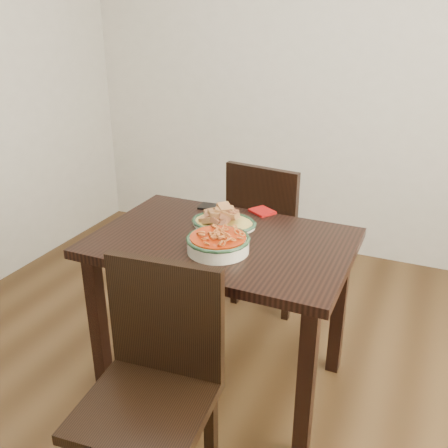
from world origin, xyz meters
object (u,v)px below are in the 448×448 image
at_px(chair_near, 155,376).
at_px(smartphone, 215,207).
at_px(dining_table, 222,262).
at_px(chair_far, 269,228).
at_px(noodle_bowl, 218,241).
at_px(fish_plate, 224,216).

xyz_separation_m(chair_near, smartphone, (-0.20, 0.93, 0.26)).
bearing_deg(dining_table, smartphone, 119.50).
distance_m(chair_far, noodle_bowl, 0.90).
relative_size(chair_far, smartphone, 5.60).
distance_m(chair_near, fish_plate, 0.81).
relative_size(chair_near, noodle_bowl, 3.41).
relative_size(chair_near, fish_plate, 3.02).
distance_m(dining_table, noodle_bowl, 0.20).
height_order(dining_table, chair_near, chair_near).
xyz_separation_m(fish_plate, noodle_bowl, (0.09, -0.25, -0.00)).
relative_size(dining_table, chair_far, 1.23).
height_order(chair_near, fish_plate, chair_near).
distance_m(chair_far, smartphone, 0.51).
bearing_deg(chair_near, noodle_bowl, 83.54).
height_order(dining_table, fish_plate, fish_plate).
xyz_separation_m(dining_table, noodle_bowl, (0.03, -0.12, 0.16)).
height_order(fish_plate, noodle_bowl, fish_plate).
bearing_deg(fish_plate, dining_table, -68.82).
bearing_deg(chair_far, fish_plate, 95.54).
relative_size(dining_table, smartphone, 6.87).
bearing_deg(noodle_bowl, dining_table, 106.56).
bearing_deg(dining_table, chair_near, -87.74).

